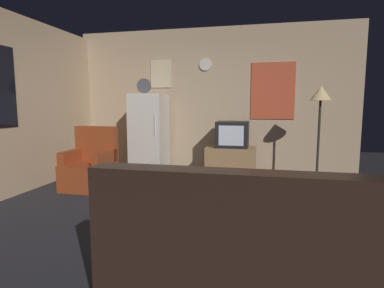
{
  "coord_description": "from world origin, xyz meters",
  "views": [
    {
      "loc": [
        0.96,
        -3.41,
        1.31
      ],
      "look_at": [
        -0.02,
        0.9,
        0.75
      ],
      "focal_mm": 29.25,
      "sensor_mm": 36.0,
      "label": 1
    }
  ],
  "objects_px": {
    "fridge": "(149,135)",
    "mug_ceramic_tan": "(122,170)",
    "mug_ceramic_white": "(143,174)",
    "couch": "(229,251)",
    "coffee_table": "(140,192)",
    "remote_control": "(150,175)",
    "crt_tv": "(233,134)",
    "standing_lamp": "(320,101)",
    "armchair": "(91,167)",
    "wine_glass": "(143,169)",
    "book_stack": "(264,179)",
    "tv_stand": "(231,163)"
  },
  "relations": [
    {
      "from": "wine_glass",
      "to": "armchair",
      "type": "relative_size",
      "value": 0.16
    },
    {
      "from": "mug_ceramic_tan",
      "to": "book_stack",
      "type": "xyz_separation_m",
      "value": [
        1.72,
        1.73,
        -0.43
      ]
    },
    {
      "from": "fridge",
      "to": "couch",
      "type": "distance_m",
      "value": 3.85
    },
    {
      "from": "wine_glass",
      "to": "book_stack",
      "type": "bearing_deg",
      "value": 50.37
    },
    {
      "from": "tv_stand",
      "to": "couch",
      "type": "bearing_deg",
      "value": -84.39
    },
    {
      "from": "wine_glass",
      "to": "book_stack",
      "type": "distance_m",
      "value": 2.29
    },
    {
      "from": "standing_lamp",
      "to": "book_stack",
      "type": "bearing_deg",
      "value": 165.05
    },
    {
      "from": "standing_lamp",
      "to": "wine_glass",
      "type": "relative_size",
      "value": 10.6
    },
    {
      "from": "remote_control",
      "to": "standing_lamp",
      "type": "bearing_deg",
      "value": 46.03
    },
    {
      "from": "coffee_table",
      "to": "mug_ceramic_tan",
      "type": "relative_size",
      "value": 8.0
    },
    {
      "from": "tv_stand",
      "to": "armchair",
      "type": "height_order",
      "value": "armchair"
    },
    {
      "from": "standing_lamp",
      "to": "remote_control",
      "type": "xyz_separation_m",
      "value": [
        -2.12,
        -1.56,
        -0.89
      ]
    },
    {
      "from": "crt_tv",
      "to": "coffee_table",
      "type": "xyz_separation_m",
      "value": [
        -0.95,
        -1.84,
        -0.57
      ]
    },
    {
      "from": "wine_glass",
      "to": "couch",
      "type": "xyz_separation_m",
      "value": [
        1.19,
        -1.45,
        -0.22
      ]
    },
    {
      "from": "wine_glass",
      "to": "mug_ceramic_white",
      "type": "distance_m",
      "value": 0.16
    },
    {
      "from": "mug_ceramic_tan",
      "to": "armchair",
      "type": "relative_size",
      "value": 0.09
    },
    {
      "from": "mug_ceramic_tan",
      "to": "remote_control",
      "type": "bearing_deg",
      "value": -6.23
    },
    {
      "from": "crt_tv",
      "to": "standing_lamp",
      "type": "xyz_separation_m",
      "value": [
        1.33,
        -0.35,
        0.56
      ]
    },
    {
      "from": "wine_glass",
      "to": "mug_ceramic_tan",
      "type": "relative_size",
      "value": 1.67
    },
    {
      "from": "fridge",
      "to": "remote_control",
      "type": "distance_m",
      "value": 2.1
    },
    {
      "from": "mug_ceramic_tan",
      "to": "fridge",
      "type": "bearing_deg",
      "value": 100.5
    },
    {
      "from": "wine_glass",
      "to": "book_stack",
      "type": "relative_size",
      "value": 0.7
    },
    {
      "from": "armchair",
      "to": "book_stack",
      "type": "distance_m",
      "value": 2.81
    },
    {
      "from": "wine_glass",
      "to": "armchair",
      "type": "bearing_deg",
      "value": 144.97
    },
    {
      "from": "wine_glass",
      "to": "fridge",
      "type": "bearing_deg",
      "value": 108.57
    },
    {
      "from": "fridge",
      "to": "remote_control",
      "type": "height_order",
      "value": "fridge"
    },
    {
      "from": "book_stack",
      "to": "fridge",
      "type": "bearing_deg",
      "value": 175.28
    },
    {
      "from": "standing_lamp",
      "to": "remote_control",
      "type": "height_order",
      "value": "standing_lamp"
    },
    {
      "from": "wine_glass",
      "to": "crt_tv",
      "type": "bearing_deg",
      "value": 64.55
    },
    {
      "from": "standing_lamp",
      "to": "fridge",
      "type": "bearing_deg",
      "value": 172.39
    },
    {
      "from": "crt_tv",
      "to": "wine_glass",
      "type": "height_order",
      "value": "crt_tv"
    },
    {
      "from": "mug_ceramic_white",
      "to": "mug_ceramic_tan",
      "type": "bearing_deg",
      "value": 155.8
    },
    {
      "from": "standing_lamp",
      "to": "wine_glass",
      "type": "xyz_separation_m",
      "value": [
        -2.22,
        -1.52,
        -0.82
      ]
    },
    {
      "from": "fridge",
      "to": "coffee_table",
      "type": "height_order",
      "value": "fridge"
    },
    {
      "from": "mug_ceramic_tan",
      "to": "couch",
      "type": "bearing_deg",
      "value": -44.54
    },
    {
      "from": "standing_lamp",
      "to": "armchair",
      "type": "distance_m",
      "value": 3.66
    },
    {
      "from": "wine_glass",
      "to": "remote_control",
      "type": "height_order",
      "value": "wine_glass"
    },
    {
      "from": "remote_control",
      "to": "crt_tv",
      "type": "bearing_deg",
      "value": 77.31
    },
    {
      "from": "wine_glass",
      "to": "remote_control",
      "type": "relative_size",
      "value": 1.0
    },
    {
      "from": "mug_ceramic_tan",
      "to": "crt_tv",
      "type": "bearing_deg",
      "value": 57.77
    },
    {
      "from": "crt_tv",
      "to": "armchair",
      "type": "distance_m",
      "value": 2.39
    },
    {
      "from": "armchair",
      "to": "couch",
      "type": "bearing_deg",
      "value": -43.7
    },
    {
      "from": "fridge",
      "to": "mug_ceramic_tan",
      "type": "xyz_separation_m",
      "value": [
        0.35,
        -1.9,
        -0.25
      ]
    },
    {
      "from": "armchair",
      "to": "standing_lamp",
      "type": "bearing_deg",
      "value": 10.78
    },
    {
      "from": "mug_ceramic_white",
      "to": "couch",
      "type": "distance_m",
      "value": 1.75
    },
    {
      "from": "couch",
      "to": "remote_control",
      "type": "bearing_deg",
      "value": 127.67
    },
    {
      "from": "mug_ceramic_white",
      "to": "book_stack",
      "type": "bearing_deg",
      "value": 53.63
    },
    {
      "from": "crt_tv",
      "to": "mug_ceramic_white",
      "type": "height_order",
      "value": "crt_tv"
    },
    {
      "from": "standing_lamp",
      "to": "couch",
      "type": "bearing_deg",
      "value": -109.1
    },
    {
      "from": "coffee_table",
      "to": "remote_control",
      "type": "xyz_separation_m",
      "value": [
        0.16,
        -0.07,
        0.24
      ]
    }
  ]
}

